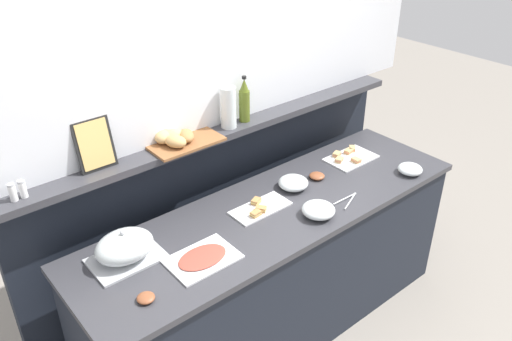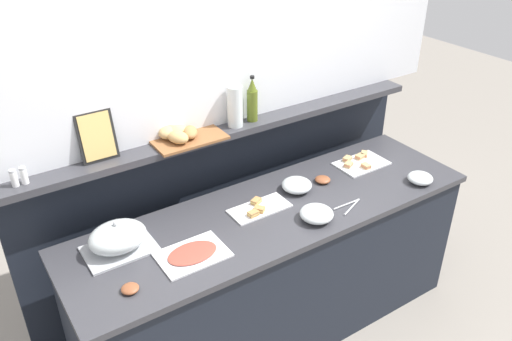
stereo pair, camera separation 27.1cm
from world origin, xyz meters
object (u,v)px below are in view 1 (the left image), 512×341
glass_bowl_large (410,169)px  salt_shaker (13,192)px  condiment_bowl_teal (317,176)px  glass_bowl_medium (318,210)px  framed_picture (95,144)px  olive_oil_bottle (244,101)px  serving_cloche (125,247)px  sandwich_platter_rear (350,157)px  condiment_bowl_cream (146,298)px  serving_tongs (348,200)px  glass_bowl_small (293,183)px  bread_basket (176,138)px  sandwich_platter_front (260,208)px  cold_cuts_platter (202,258)px  water_carafe (228,108)px  pepper_shaker (23,189)px

glass_bowl_large → salt_shaker: bearing=161.8°
condiment_bowl_teal → glass_bowl_medium: bearing=-134.5°
salt_shaker → framed_picture: framed_picture is taller
olive_oil_bottle → serving_cloche: bearing=-161.9°
sandwich_platter_rear → condiment_bowl_cream: sandwich_platter_rear is taller
glass_bowl_large → salt_shaker: salt_shaker is taller
condiment_bowl_cream → serving_tongs: condiment_bowl_cream is taller
glass_bowl_medium → glass_bowl_small: (0.09, 0.29, -0.00)m
serving_cloche → glass_bowl_medium: 1.02m
glass_bowl_small → bread_basket: (-0.55, 0.36, 0.33)m
sandwich_platter_rear → bread_basket: size_ratio=0.81×
serving_cloche → sandwich_platter_rear: bearing=-0.3°
sandwich_platter_front → glass_bowl_large: size_ratio=2.27×
glass_bowl_small → sandwich_platter_front: bearing=-170.9°
glass_bowl_large → glass_bowl_medium: bearing=176.8°
glass_bowl_small → serving_tongs: (0.15, -0.29, -0.03)m
condiment_bowl_cream → framed_picture: size_ratio=0.31×
sandwich_platter_front → glass_bowl_small: 0.30m
serving_tongs → framed_picture: size_ratio=0.71×
cold_cuts_platter → bread_basket: (0.23, 0.56, 0.35)m
glass_bowl_medium → framed_picture: framed_picture is taller
condiment_bowl_teal → olive_oil_bottle: 0.63m
glass_bowl_medium → sandwich_platter_rear: bearing=27.4°
sandwich_platter_front → cold_cuts_platter: size_ratio=1.02×
sandwich_platter_front → serving_cloche: (-0.76, 0.08, 0.06)m
serving_cloche → glass_bowl_small: serving_cloche is taller
condiment_bowl_cream → sandwich_platter_rear: bearing=10.1°
condiment_bowl_teal → sandwich_platter_front: bearing=-175.8°
water_carafe → framed_picture: bearing=177.2°
glass_bowl_medium → condiment_bowl_cream: 1.03m
condiment_bowl_cream → serving_tongs: bearing=-1.3°
glass_bowl_small → framed_picture: 1.14m
sandwich_platter_rear → cold_cuts_platter: sandwich_platter_rear is taller
sandwich_platter_front → olive_oil_bottle: (0.22, 0.41, 0.44)m
sandwich_platter_front → salt_shaker: (-1.11, 0.40, 0.36)m
sandwich_platter_rear → framed_picture: bearing=166.6°
pepper_shaker → framed_picture: 0.39m
condiment_bowl_cream → serving_cloche: bearing=78.0°
sandwich_platter_rear → serving_tongs: size_ratio=1.73×
glass_bowl_medium → olive_oil_bottle: olive_oil_bottle is taller
glass_bowl_small → framed_picture: bearing=158.5°
condiment_bowl_teal → pepper_shaker: pepper_shaker is taller
sandwich_platter_front → pepper_shaker: size_ratio=3.89×
bread_basket → glass_bowl_medium: bearing=-54.8°
condiment_bowl_cream → salt_shaker: (-0.28, 0.62, 0.35)m
salt_shaker → bread_basket: (0.86, 0.01, -0.01)m
condiment_bowl_cream → pepper_shaker: size_ratio=0.92×
serving_cloche → glass_bowl_large: bearing=-12.1°
condiment_bowl_teal → salt_shaker: 1.67m
sandwich_platter_rear → framed_picture: size_ratio=1.23×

